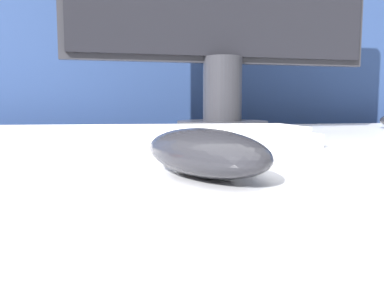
% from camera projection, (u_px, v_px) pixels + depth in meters
% --- Properties ---
extents(partition_panel, '(5.00, 0.03, 1.29)m').
position_uv_depth(partition_panel, '(120.00, 164.00, 1.05)').
color(partition_panel, navy).
rests_on(partition_panel, ground_plane).
extents(computer_mouse_near, '(0.10, 0.14, 0.03)m').
position_uv_depth(computer_mouse_near, '(204.00, 152.00, 0.27)').
color(computer_mouse_near, '#232328').
rests_on(computer_mouse_near, desk).
extents(keyboard, '(0.42, 0.15, 0.02)m').
position_uv_depth(keyboard, '(146.00, 136.00, 0.47)').
color(keyboard, silver).
rests_on(keyboard, desk).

